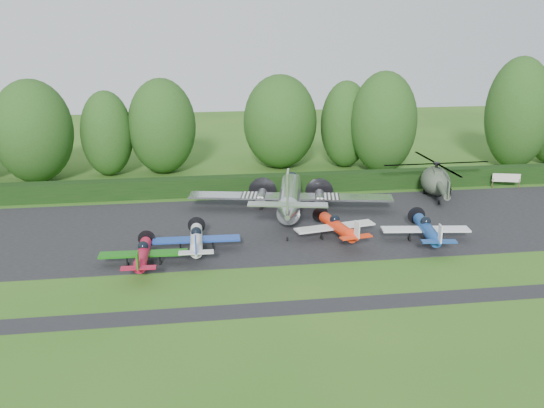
{
  "coord_description": "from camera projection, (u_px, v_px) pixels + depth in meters",
  "views": [
    {
      "loc": [
        -6.95,
        -41.32,
        18.33
      ],
      "look_at": [
        0.31,
        8.98,
        2.5
      ],
      "focal_mm": 40.0,
      "sensor_mm": 36.0,
      "label": 1
    }
  ],
  "objects": [
    {
      "name": "transport_plane",
      "position": [
        291.0,
        197.0,
        57.88
      ],
      "size": [
        19.81,
        15.19,
        6.35
      ],
      "rotation": [
        0.0,
        0.0,
        0.2
      ],
      "color": "silver",
      "rests_on": "ground"
    },
    {
      "name": "tree_9",
      "position": [
        107.0,
        134.0,
        71.33
      ],
      "size": [
        6.08,
        6.08,
        10.11
      ],
      "color": "black",
      "rests_on": "ground"
    },
    {
      "name": "tree_1",
      "position": [
        280.0,
        122.0,
        74.88
      ],
      "size": [
        9.09,
        9.09,
        11.6
      ],
      "color": "black",
      "rests_on": "ground"
    },
    {
      "name": "light_plane_white",
      "position": [
        196.0,
        239.0,
        48.67
      ],
      "size": [
        7.07,
        7.43,
        2.72
      ],
      "rotation": [
        0.0,
        0.0,
        0.03
      ],
      "color": "silver",
      "rests_on": "ground"
    },
    {
      "name": "hedgerow",
      "position": [
        253.0,
        193.0,
        65.29
      ],
      "size": [
        90.0,
        1.6,
        2.0
      ],
      "primitive_type": "cube",
      "color": "black",
      "rests_on": "ground"
    },
    {
      "name": "taxiway_verge",
      "position": [
        300.0,
        307.0,
        39.77
      ],
      "size": [
        70.0,
        2.0,
        0.0
      ],
      "primitive_type": "cube",
      "color": "black",
      "rests_on": "ground"
    },
    {
      "name": "apron",
      "position": [
        267.0,
        227.0,
        54.89
      ],
      "size": [
        70.0,
        18.0,
        0.01
      ],
      "primitive_type": "cube",
      "color": "black",
      "rests_on": "ground"
    },
    {
      "name": "tree_2",
      "position": [
        518.0,
        113.0,
        74.31
      ],
      "size": [
        7.9,
        7.9,
        13.79
      ],
      "color": "black",
      "rests_on": "ground"
    },
    {
      "name": "light_plane_red",
      "position": [
        143.0,
        254.0,
        45.88
      ],
      "size": [
        6.68,
        7.03,
        2.57
      ],
      "rotation": [
        0.0,
        0.0,
        0.03
      ],
      "color": "#A30F2A",
      "rests_on": "ground"
    },
    {
      "name": "tree_8",
      "position": [
        346.0,
        124.0,
        75.37
      ],
      "size": [
        6.23,
        6.23,
        10.81
      ],
      "color": "black",
      "rests_on": "ground"
    },
    {
      "name": "sign_board",
      "position": [
        506.0,
        178.0,
        66.89
      ],
      "size": [
        2.98,
        0.11,
        1.68
      ],
      "rotation": [
        0.0,
        0.0,
        0.27
      ],
      "color": "#3F3326",
      "rests_on": "ground"
    },
    {
      "name": "light_plane_orange",
      "position": [
        338.0,
        226.0,
        51.65
      ],
      "size": [
        7.15,
        7.52,
        2.75
      ],
      "rotation": [
        0.0,
        0.0,
        -0.2
      ],
      "color": "red",
      "rests_on": "ground"
    },
    {
      "name": "helicopter",
      "position": [
        436.0,
        178.0,
        63.62
      ],
      "size": [
        11.42,
        13.37,
        3.68
      ],
      "rotation": [
        0.0,
        0.0,
        0.24
      ],
      "color": "#3F4938",
      "rests_on": "ground"
    },
    {
      "name": "tree_6",
      "position": [
        162.0,
        126.0,
        72.29
      ],
      "size": [
        8.04,
        8.04,
        11.42
      ],
      "color": "black",
      "rests_on": "ground"
    },
    {
      "name": "tree_7",
      "position": [
        33.0,
        131.0,
        68.24
      ],
      "size": [
        8.94,
        8.94,
        11.74
      ],
      "color": "black",
      "rests_on": "ground"
    },
    {
      "name": "light_plane_blue",
      "position": [
        427.0,
        229.0,
        50.84
      ],
      "size": [
        7.41,
        7.79,
        2.85
      ],
      "rotation": [
        0.0,
        0.0,
        0.13
      ],
      "color": "navy",
      "rests_on": "ground"
    },
    {
      "name": "tree_5",
      "position": [
        384.0,
        123.0,
        72.38
      ],
      "size": [
        7.95,
        7.95,
        12.23
      ],
      "color": "black",
      "rests_on": "ground"
    },
    {
      "name": "ground",
      "position": [
        285.0,
        271.0,
        45.44
      ],
      "size": [
        160.0,
        160.0,
        0.0
      ],
      "primitive_type": "plane",
      "color": "#285718",
      "rests_on": "ground"
    }
  ]
}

